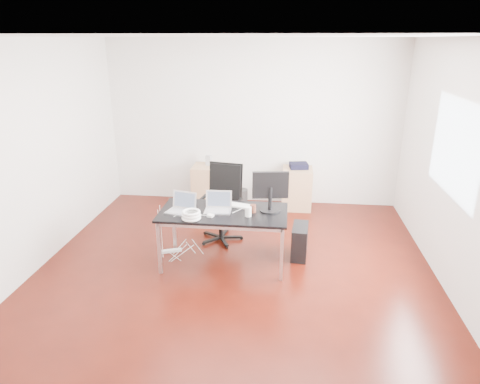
# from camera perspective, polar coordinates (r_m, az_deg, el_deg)

# --- Properties ---
(room_shell) EXTENTS (5.00, 5.00, 5.00)m
(room_shell) POSITION_cam_1_polar(r_m,az_deg,el_deg) (5.00, -0.30, 3.84)
(room_shell) COLOR #360C06
(room_shell) RESTS_ON ground
(desk) EXTENTS (1.60, 0.80, 0.73)m
(desk) POSITION_cam_1_polar(r_m,az_deg,el_deg) (5.40, -2.21, -3.12)
(desk) COLOR black
(desk) RESTS_ON ground
(office_chair) EXTENTS (0.55, 0.57, 1.08)m
(office_chair) POSITION_cam_1_polar(r_m,az_deg,el_deg) (6.14, -2.36, -0.94)
(office_chair) COLOR black
(office_chair) RESTS_ON ground
(filing_cabinet_left) EXTENTS (0.50, 0.50, 0.70)m
(filing_cabinet_left) POSITION_cam_1_polar(r_m,az_deg,el_deg) (7.54, -4.31, 0.94)
(filing_cabinet_left) COLOR #A97C54
(filing_cabinet_left) RESTS_ON ground
(filing_cabinet_right) EXTENTS (0.50, 0.50, 0.70)m
(filing_cabinet_right) POSITION_cam_1_polar(r_m,az_deg,el_deg) (7.41, 7.58, 0.49)
(filing_cabinet_right) COLOR #A97C54
(filing_cabinet_right) RESTS_ON ground
(pc_tower) EXTENTS (0.23, 0.46, 0.44)m
(pc_tower) POSITION_cam_1_polar(r_m,az_deg,el_deg) (5.81, 7.96, -6.52)
(pc_tower) COLOR black
(pc_tower) RESTS_ON ground
(wastebasket) EXTENTS (0.25, 0.25, 0.28)m
(wastebasket) POSITION_cam_1_polar(r_m,az_deg,el_deg) (7.54, 0.12, -0.68)
(wastebasket) COLOR black
(wastebasket) RESTS_ON ground
(power_strip) EXTENTS (0.30, 0.17, 0.04)m
(power_strip) POSITION_cam_1_polar(r_m,az_deg,el_deg) (6.02, -9.22, -7.75)
(power_strip) COLOR white
(power_strip) RESTS_ON ground
(laptop_left) EXTENTS (0.39, 0.33, 0.23)m
(laptop_left) POSITION_cam_1_polar(r_m,az_deg,el_deg) (5.41, -7.77, -2.00)
(laptop_left) COLOR silver
(laptop_left) RESTS_ON desk
(laptop_right) EXTENTS (0.34, 0.27, 0.23)m
(laptop_right) POSITION_cam_1_polar(r_m,az_deg,el_deg) (5.39, -2.94, -1.90)
(laptop_right) COLOR silver
(laptop_right) RESTS_ON desk
(monitor) EXTENTS (0.45, 0.26, 0.51)m
(monitor) POSITION_cam_1_polar(r_m,az_deg,el_deg) (5.31, 4.07, 0.36)
(monitor) COLOR black
(monitor) RESTS_ON desk
(keyboard) EXTENTS (0.46, 0.25, 0.02)m
(keyboard) POSITION_cam_1_polar(r_m,az_deg,el_deg) (5.53, -0.25, -1.80)
(keyboard) COLOR white
(keyboard) RESTS_ON desk
(cup_white) EXTENTS (0.10, 0.10, 0.12)m
(cup_white) POSITION_cam_1_polar(r_m,az_deg,el_deg) (5.21, 1.10, -2.64)
(cup_white) COLOR white
(cup_white) RESTS_ON desk
(cup_brown) EXTENTS (0.10, 0.10, 0.10)m
(cup_brown) POSITION_cam_1_polar(r_m,az_deg,el_deg) (5.33, 1.75, -2.22)
(cup_brown) COLOR brown
(cup_brown) RESTS_ON desk
(cable_coil) EXTENTS (0.24, 0.24, 0.11)m
(cable_coil) POSITION_cam_1_polar(r_m,az_deg,el_deg) (5.17, -6.52, -3.06)
(cable_coil) COLOR white
(cable_coil) RESTS_ON desk
(power_adapter) EXTENTS (0.09, 0.09, 0.03)m
(power_adapter) POSITION_cam_1_polar(r_m,az_deg,el_deg) (5.23, -3.96, -3.15)
(power_adapter) COLOR white
(power_adapter) RESTS_ON desk
(speaker) EXTENTS (0.11, 0.10, 0.18)m
(speaker) POSITION_cam_1_polar(r_m,az_deg,el_deg) (7.44, -4.20, 4.23)
(speaker) COLOR #9E9E9E
(speaker) RESTS_ON filing_cabinet_left
(navy_garment) EXTENTS (0.34, 0.29, 0.09)m
(navy_garment) POSITION_cam_1_polar(r_m,az_deg,el_deg) (7.33, 7.84, 3.49)
(navy_garment) COLOR black
(navy_garment) RESTS_ON filing_cabinet_right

